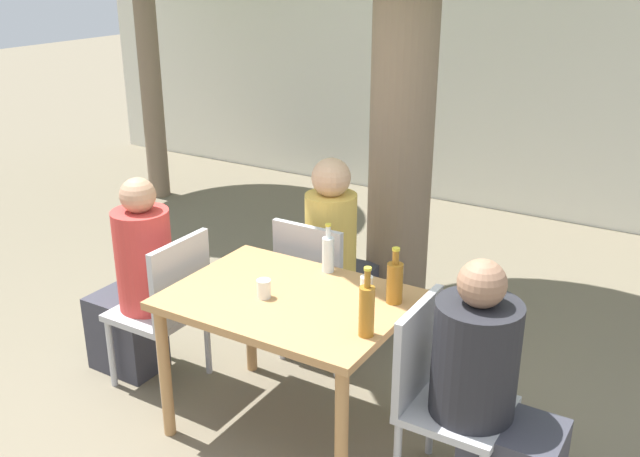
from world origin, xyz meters
name	(u,v)px	position (x,y,z in m)	size (l,w,h in m)	color
ground_plane	(290,428)	(0.00, 0.00, 0.00)	(30.00, 30.00, 0.00)	#706651
cafe_building_wall	(530,62)	(0.00, 3.89, 1.40)	(10.00, 0.08, 2.80)	white
dining_table_front	(288,315)	(0.00, 0.00, 0.66)	(1.13, 0.83, 0.76)	#B27F4C
patio_chair_0	(168,303)	(-0.80, 0.00, 0.51)	(0.44, 0.44, 0.90)	#B2B2B7
patio_chair_1	(439,389)	(0.80, 0.00, 0.51)	(0.44, 0.44, 0.90)	#B2B2B7
patio_chair_2	(318,283)	(-0.23, 0.65, 0.51)	(0.44, 0.44, 0.90)	#B2B2B7
person_seated_0	(136,290)	(-1.03, 0.00, 0.53)	(0.56, 0.31, 1.21)	#383842
person_seated_1	(491,403)	(1.03, 0.00, 0.52)	(0.58, 0.37, 1.16)	#383842
person_seated_2	(338,263)	(-0.23, 0.88, 0.55)	(0.30, 0.55, 1.23)	#383842
amber_bottle_0	(395,281)	(0.46, 0.21, 0.87)	(0.08, 0.08, 0.28)	#9E661E
water_bottle_1	(328,253)	(0.02, 0.35, 0.86)	(0.06, 0.06, 0.26)	silver
amber_bottle_2	(367,309)	(0.50, -0.14, 0.89)	(0.07, 0.07, 0.32)	#9E661E
drinking_glass_0	(264,289)	(-0.09, -0.07, 0.81)	(0.07, 0.07, 0.09)	silver
drinking_glass_1	(367,284)	(0.30, 0.23, 0.80)	(0.06, 0.06, 0.08)	silver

